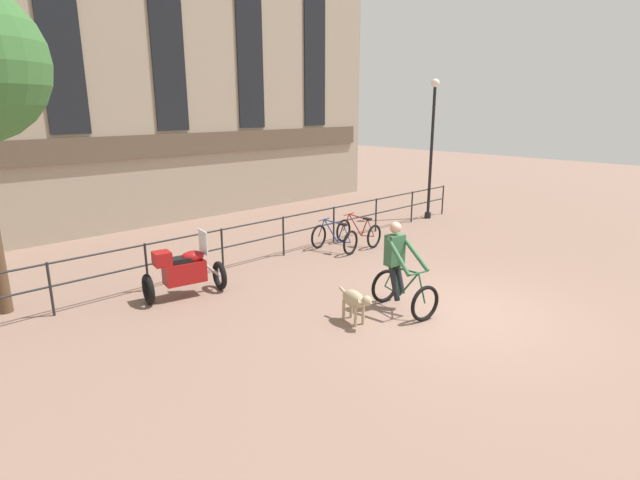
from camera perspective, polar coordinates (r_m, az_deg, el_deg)
ground_plane at (r=10.00m, az=15.51°, el=-7.96°), size 60.00×60.00×0.00m
canal_railing at (r=13.01m, az=-4.22°, el=1.22°), size 15.05×0.05×1.05m
building_facade at (r=17.58m, az=-17.54°, el=20.29°), size 18.00×0.72×11.28m
cyclist_with_bike at (r=9.66m, az=9.12°, el=-3.56°), size 0.87×1.27×1.70m
dog at (r=9.04m, az=4.05°, el=-6.87°), size 0.36×0.94×0.63m
parked_motorcycle at (r=10.58m, az=-15.30°, el=-3.40°), size 1.71×0.90×1.35m
parked_bicycle_near_lamp at (r=13.44m, az=1.66°, el=0.16°), size 0.83×1.20×0.86m
parked_bicycle_mid_left at (r=14.13m, az=4.43°, el=0.87°), size 0.79×1.18×0.86m
street_lamp at (r=17.60m, az=12.67°, el=10.82°), size 0.28×0.28×4.68m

